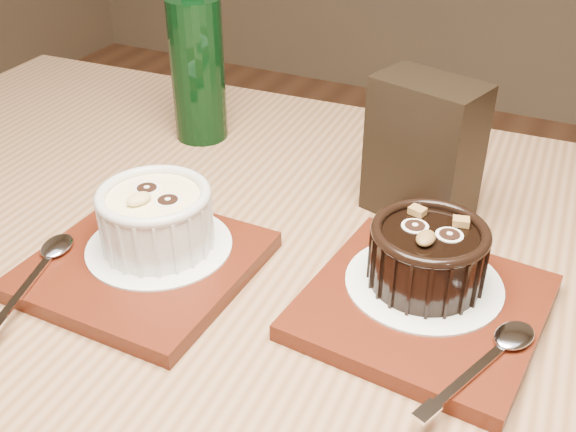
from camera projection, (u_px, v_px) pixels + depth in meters
name	position (u px, v px, depth m)	size (l,w,h in m)	color
table	(285.00, 368.00, 0.62)	(1.24, 0.86, 0.75)	brown
tray_left	(144.00, 265.00, 0.59)	(0.18, 0.18, 0.01)	#541C0E
doily_left	(159.00, 246.00, 0.60)	(0.13, 0.13, 0.00)	white
ramekin_white	(156.00, 216.00, 0.59)	(0.10, 0.10, 0.06)	silver
spoon_left	(38.00, 269.00, 0.57)	(0.03, 0.13, 0.01)	white
tray_right	(423.00, 307.00, 0.54)	(0.18, 0.18, 0.01)	#541C0E
doily_right	(424.00, 283.00, 0.56)	(0.13, 0.13, 0.00)	white
ramekin_dark	(428.00, 253.00, 0.54)	(0.10, 0.10, 0.06)	black
spoon_right	(488.00, 358.00, 0.48)	(0.03, 0.13, 0.01)	white
condiment_stand	(424.00, 151.00, 0.64)	(0.10, 0.06, 0.14)	black
green_bottle	(197.00, 64.00, 0.78)	(0.06, 0.06, 0.23)	black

